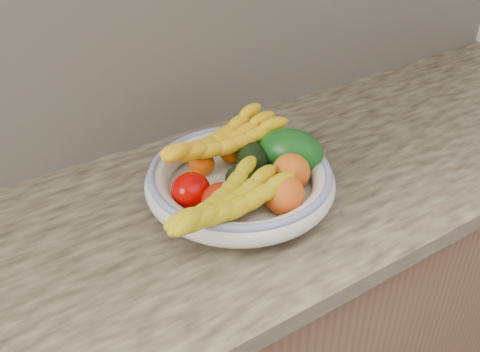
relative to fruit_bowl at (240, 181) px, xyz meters
name	(u,v)px	position (x,y,z in m)	size (l,w,h in m)	color
kitchen_counter	(235,329)	(0.00, 0.03, -0.48)	(2.44, 0.66, 1.40)	brown
fruit_bowl	(240,181)	(0.00, 0.00, 0.00)	(0.39, 0.39, 0.08)	silver
clementine_back_left	(202,164)	(-0.04, 0.09, 0.01)	(0.06, 0.06, 0.05)	#FD5B05
clementine_back_right	(230,152)	(0.04, 0.10, 0.01)	(0.05, 0.05, 0.05)	orange
tomato_left	(191,190)	(-0.11, 0.01, 0.01)	(0.08, 0.08, 0.07)	#BA0200
tomato_near_left	(222,202)	(-0.08, -0.06, 0.01)	(0.08, 0.08, 0.07)	#B1190A
avocado_center	(242,182)	(-0.01, -0.03, 0.02)	(0.06, 0.09, 0.06)	black
avocado_right	(253,159)	(0.05, 0.03, 0.02)	(0.07, 0.10, 0.07)	black
green_mango	(290,152)	(0.13, 0.00, 0.03)	(0.09, 0.14, 0.10)	#0D4A11
peach_front	(284,194)	(0.03, -0.11, 0.02)	(0.08, 0.08, 0.08)	orange
peach_right	(291,172)	(0.09, -0.06, 0.02)	(0.08, 0.08, 0.08)	orange
banana_bunch_back	(222,145)	(0.01, 0.09, 0.04)	(0.31, 0.11, 0.09)	yellow
banana_bunch_front	(227,206)	(-0.09, -0.10, 0.03)	(0.31, 0.12, 0.08)	yellow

